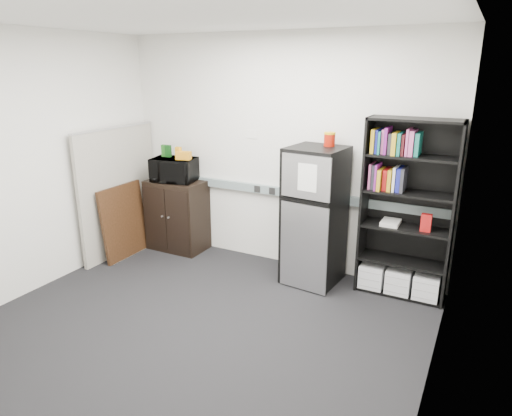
% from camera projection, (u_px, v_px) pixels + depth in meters
% --- Properties ---
extents(floor, '(4.00, 4.00, 0.00)m').
position_uv_depth(floor, '(197.00, 327.00, 4.25)').
color(floor, black).
rests_on(floor, ground).
extents(wall_back, '(4.00, 0.02, 2.70)m').
position_uv_depth(wall_back, '(278.00, 153.00, 5.32)').
color(wall_back, white).
rests_on(wall_back, floor).
extents(wall_right, '(0.02, 3.50, 2.70)m').
position_uv_depth(wall_right, '(445.00, 223.00, 2.96)').
color(wall_right, white).
rests_on(wall_right, floor).
extents(wall_left, '(0.02, 3.50, 2.70)m').
position_uv_depth(wall_left, '(33.00, 164.00, 4.73)').
color(wall_left, white).
rests_on(wall_left, floor).
extents(ceiling, '(4.00, 3.50, 0.02)m').
position_uv_depth(ceiling, '(184.00, 14.00, 3.44)').
color(ceiling, white).
rests_on(ceiling, wall_back).
extents(electrical_raceway, '(3.92, 0.05, 0.10)m').
position_uv_depth(electrical_raceway, '(277.00, 191.00, 5.43)').
color(electrical_raceway, gray).
rests_on(electrical_raceway, wall_back).
extents(wall_note, '(0.14, 0.00, 0.10)m').
position_uv_depth(wall_note, '(252.00, 134.00, 5.41)').
color(wall_note, white).
rests_on(wall_note, wall_back).
extents(bookshelf, '(0.90, 0.34, 1.85)m').
position_uv_depth(bookshelf, '(407.00, 212.00, 4.62)').
color(bookshelf, black).
rests_on(bookshelf, floor).
extents(cubicle_partition, '(0.06, 1.30, 1.62)m').
position_uv_depth(cubicle_partition, '(119.00, 191.00, 5.76)').
color(cubicle_partition, '#9B9589').
rests_on(cubicle_partition, floor).
extents(cabinet, '(0.74, 0.49, 0.92)m').
position_uv_depth(cabinet, '(177.00, 215.00, 5.97)').
color(cabinet, black).
rests_on(cabinet, floor).
extents(microwave, '(0.60, 0.47, 0.30)m').
position_uv_depth(microwave, '(174.00, 170.00, 5.77)').
color(microwave, black).
rests_on(microwave, cabinet).
extents(snack_box_a, '(0.08, 0.06, 0.15)m').
position_uv_depth(snack_box_a, '(165.00, 151.00, 5.81)').
color(snack_box_a, '#1E5819').
rests_on(snack_box_a, microwave).
extents(snack_box_b, '(0.08, 0.06, 0.15)m').
position_uv_depth(snack_box_b, '(168.00, 151.00, 5.78)').
color(snack_box_b, '#0C370E').
rests_on(snack_box_b, microwave).
extents(snack_box_c, '(0.07, 0.05, 0.14)m').
position_uv_depth(snack_box_c, '(178.00, 153.00, 5.71)').
color(snack_box_c, orange).
rests_on(snack_box_c, microwave).
extents(snack_bag, '(0.20, 0.14, 0.10)m').
position_uv_depth(snack_bag, '(184.00, 156.00, 5.62)').
color(snack_bag, orange).
rests_on(snack_bag, microwave).
extents(refrigerator, '(0.62, 0.65, 1.52)m').
position_uv_depth(refrigerator, '(314.00, 217.00, 4.96)').
color(refrigerator, black).
rests_on(refrigerator, floor).
extents(coffee_can, '(0.12, 0.12, 0.17)m').
position_uv_depth(coffee_can, '(330.00, 138.00, 4.78)').
color(coffee_can, '#9C1507').
rests_on(coffee_can, refrigerator).
extents(framed_poster, '(0.13, 0.72, 0.92)m').
position_uv_depth(framed_poster, '(124.00, 221.00, 5.72)').
color(framed_poster, black).
rests_on(framed_poster, floor).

